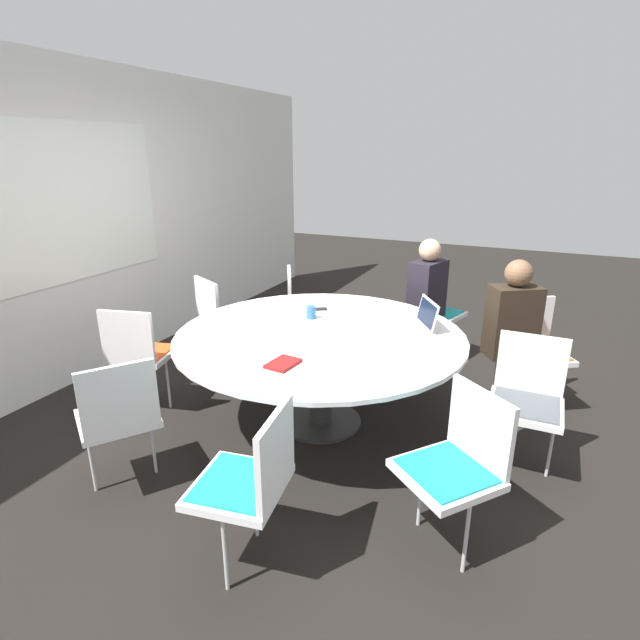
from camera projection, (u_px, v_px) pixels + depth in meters
name	position (u px, v px, depth m)	size (l,w,h in m)	color
ground_plane	(320.00, 422.00, 3.81)	(16.00, 16.00, 0.00)	black
wall_back	(76.00, 226.00, 4.28)	(8.00, 0.07, 2.70)	silver
conference_table	(320.00, 345.00, 3.61)	(2.08, 2.08, 0.72)	#333333
chair_0	(533.00, 344.00, 3.94)	(0.59, 0.60, 0.87)	white
chair_1	(432.00, 306.00, 4.88)	(0.55, 0.53, 0.87)	white
chair_2	(303.00, 303.00, 4.97)	(0.59, 0.58, 0.87)	white
chair_3	(221.00, 314.00, 4.65)	(0.57, 0.58, 0.87)	white
chair_4	(138.00, 349.00, 3.83)	(0.51, 0.53, 0.87)	white
chair_5	(118.00, 412.00, 2.91)	(0.60, 0.60, 0.87)	white
chair_6	(251.00, 476.00, 2.35)	(0.50, 0.48, 0.87)	white
chair_7	(458.00, 458.00, 2.48)	(0.60, 0.61, 0.87)	white
chair_8	(527.00, 393.00, 3.14)	(0.42, 0.44, 0.87)	white
person_0	(513.00, 326.00, 3.76)	(0.38, 0.42, 1.22)	#2D2319
person_1	(428.00, 294.00, 4.60)	(0.41, 0.33, 1.22)	#231E28
laptop	(420.00, 321.00, 3.66)	(0.41, 0.37, 0.21)	silver
spiral_notebook	(283.00, 364.00, 3.05)	(0.23, 0.17, 0.02)	maroon
coffee_cup	(311.00, 312.00, 3.88)	(0.08, 0.08, 0.10)	#33669E
cell_phone	(319.00, 309.00, 4.10)	(0.13, 0.16, 0.01)	black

